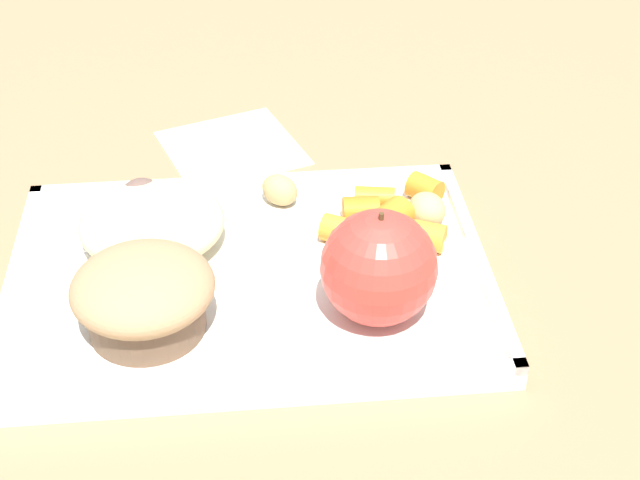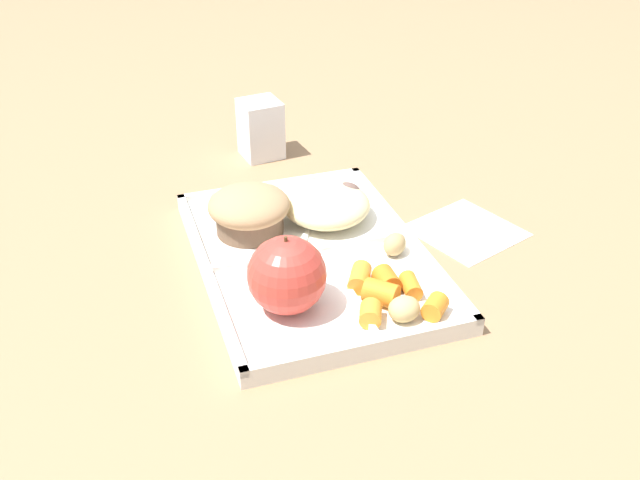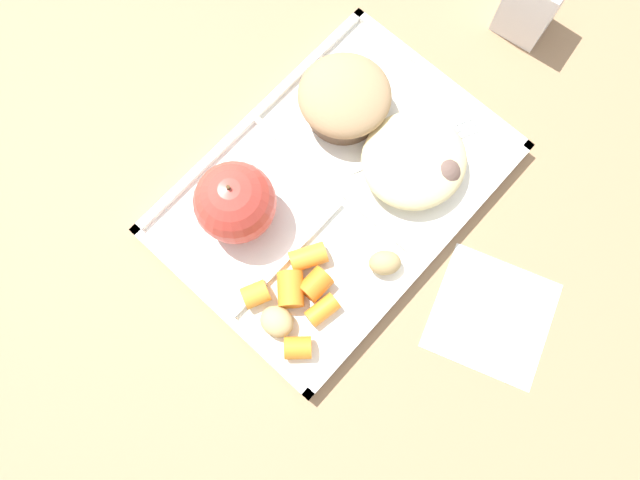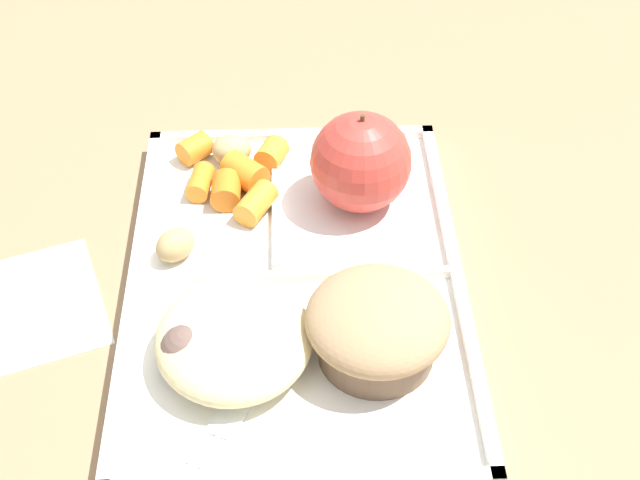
# 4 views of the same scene
# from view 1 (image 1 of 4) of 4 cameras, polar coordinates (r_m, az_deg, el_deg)

# --- Properties ---
(ground) EXTENTS (6.00, 6.00, 0.00)m
(ground) POSITION_cam_1_polar(r_m,az_deg,el_deg) (0.73, -4.04, -2.90)
(ground) COLOR #997551
(lunch_tray) EXTENTS (0.37, 0.26, 0.02)m
(lunch_tray) POSITION_cam_1_polar(r_m,az_deg,el_deg) (0.72, -4.02, -2.40)
(lunch_tray) COLOR white
(lunch_tray) RESTS_ON ground
(green_apple) EXTENTS (0.08, 0.08, 0.09)m
(green_apple) POSITION_cam_1_polar(r_m,az_deg,el_deg) (0.65, 3.90, -1.68)
(green_apple) COLOR #C63D33
(green_apple) RESTS_ON lunch_tray
(bran_muffin) EXTENTS (0.10, 0.10, 0.06)m
(bran_muffin) POSITION_cam_1_polar(r_m,az_deg,el_deg) (0.66, -10.46, -3.35)
(bran_muffin) COLOR brown
(bran_muffin) RESTS_ON lunch_tray
(carrot_slice_small) EXTENTS (0.03, 0.03, 0.02)m
(carrot_slice_small) POSITION_cam_1_polar(r_m,az_deg,el_deg) (0.76, 2.76, 1.78)
(carrot_slice_small) COLOR orange
(carrot_slice_small) RESTS_ON lunch_tray
(carrot_slice_center) EXTENTS (0.03, 0.03, 0.02)m
(carrot_slice_center) POSITION_cam_1_polar(r_m,az_deg,el_deg) (0.74, 6.89, 0.24)
(carrot_slice_center) COLOR orange
(carrot_slice_center) RESTS_ON lunch_tray
(carrot_slice_diagonal) EXTENTS (0.04, 0.04, 0.02)m
(carrot_slice_diagonal) POSITION_cam_1_polar(r_m,az_deg,el_deg) (0.74, 1.80, 0.53)
(carrot_slice_diagonal) COLOR orange
(carrot_slice_diagonal) RESTS_ON lunch_tray
(carrot_slice_large) EXTENTS (0.03, 0.03, 0.02)m
(carrot_slice_large) POSITION_cam_1_polar(r_m,az_deg,el_deg) (0.80, 6.66, 3.15)
(carrot_slice_large) COLOR orange
(carrot_slice_large) RESTS_ON lunch_tray
(carrot_slice_back) EXTENTS (0.04, 0.02, 0.02)m
(carrot_slice_back) POSITION_cam_1_polar(r_m,az_deg,el_deg) (0.78, 3.59, 2.60)
(carrot_slice_back) COLOR orange
(carrot_slice_back) RESTS_ON lunch_tray
(carrot_slice_near_corner) EXTENTS (0.04, 0.04, 0.03)m
(carrot_slice_near_corner) POSITION_cam_1_polar(r_m,az_deg,el_deg) (0.75, 4.51, 1.26)
(carrot_slice_near_corner) COLOR orange
(carrot_slice_near_corner) RESTS_ON lunch_tray
(potato_chunk_browned) EXTENTS (0.04, 0.04, 0.03)m
(potato_chunk_browned) POSITION_cam_1_polar(r_m,az_deg,el_deg) (0.77, 6.79, 1.90)
(potato_chunk_browned) COLOR tan
(potato_chunk_browned) RESTS_ON lunch_tray
(potato_chunk_golden) EXTENTS (0.04, 0.04, 0.03)m
(potato_chunk_golden) POSITION_cam_1_polar(r_m,az_deg,el_deg) (0.79, -2.25, 3.10)
(potato_chunk_golden) COLOR tan
(potato_chunk_golden) RESTS_ON lunch_tray
(egg_noodle_pile) EXTENTS (0.11, 0.11, 0.04)m
(egg_noodle_pile) POSITION_cam_1_polar(r_m,az_deg,el_deg) (0.74, -10.01, 1.05)
(egg_noodle_pile) COLOR beige
(egg_noodle_pile) RESTS_ON lunch_tray
(meatball_center) EXTENTS (0.04, 0.04, 0.04)m
(meatball_center) POSITION_cam_1_polar(r_m,az_deg,el_deg) (0.74, -10.07, 0.47)
(meatball_center) COLOR brown
(meatball_center) RESTS_ON lunch_tray
(meatball_back) EXTENTS (0.03, 0.03, 0.03)m
(meatball_back) POSITION_cam_1_polar(r_m,az_deg,el_deg) (0.74, -10.11, 0.65)
(meatball_back) COLOR brown
(meatball_back) RESTS_ON lunch_tray
(meatball_front) EXTENTS (0.03, 0.03, 0.03)m
(meatball_front) POSITION_cam_1_polar(r_m,az_deg,el_deg) (0.73, -9.19, 0.08)
(meatball_front) COLOR brown
(meatball_front) RESTS_ON lunch_tray
(meatball_side) EXTENTS (0.04, 0.04, 0.04)m
(meatball_side) POSITION_cam_1_polar(r_m,az_deg,el_deg) (0.77, -10.58, 2.31)
(meatball_side) COLOR brown
(meatball_side) RESTS_ON lunch_tray
(plastic_fork) EXTENTS (0.15, 0.08, 0.00)m
(plastic_fork) POSITION_cam_1_polar(r_m,az_deg,el_deg) (0.75, -12.24, -0.62)
(plastic_fork) COLOR white
(plastic_fork) RESTS_ON lunch_tray
(paper_napkin) EXTENTS (0.15, 0.15, 0.00)m
(paper_napkin) POSITION_cam_1_polar(r_m,az_deg,el_deg) (0.90, -5.21, 5.67)
(paper_napkin) COLOR white
(paper_napkin) RESTS_ON ground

